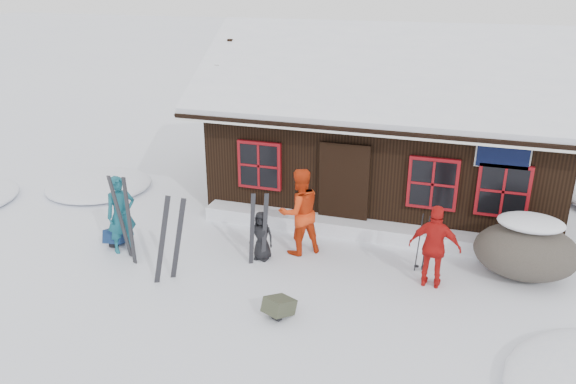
% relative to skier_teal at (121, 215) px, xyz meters
% --- Properties ---
extents(ground, '(120.00, 120.00, 0.00)m').
position_rel_skier_teal_xyz_m(ground, '(3.27, -0.03, -0.83)').
color(ground, white).
rests_on(ground, ground).
extents(mountain_hut, '(8.90, 6.09, 4.42)m').
position_rel_skier_teal_xyz_m(mountain_hut, '(4.77, 4.95, 0.75)').
color(mountain_hut, black).
rests_on(mountain_hut, ground).
extents(snow_drift, '(7.60, 0.60, 0.35)m').
position_rel_skier_teal_xyz_m(snow_drift, '(4.77, 2.22, -0.65)').
color(snow_drift, white).
rests_on(snow_drift, ground).
extents(snow_mounds, '(20.60, 13.20, 0.48)m').
position_rel_skier_teal_xyz_m(snow_mounds, '(4.92, 1.83, -0.83)').
color(snow_mounds, white).
rests_on(snow_mounds, ground).
extents(skier_teal, '(0.69, 0.72, 1.66)m').
position_rel_skier_teal_xyz_m(skier_teal, '(0.00, 0.00, 0.00)').
color(skier_teal, '#155464').
rests_on(skier_teal, ground).
extents(skier_orange_left, '(1.14, 1.12, 1.85)m').
position_rel_skier_teal_xyz_m(skier_orange_left, '(3.54, 1.06, 0.10)').
color(skier_orange_left, red).
rests_on(skier_orange_left, ground).
extents(skier_orange_right, '(0.97, 0.45, 1.62)m').
position_rel_skier_teal_xyz_m(skier_orange_right, '(6.30, 0.52, -0.02)').
color(skier_orange_right, red).
rests_on(skier_orange_right, ground).
extents(skier_crouched, '(0.53, 0.37, 1.04)m').
position_rel_skier_teal_xyz_m(skier_crouched, '(2.89, 0.54, -0.31)').
color(skier_crouched, black).
rests_on(skier_crouched, ground).
extents(boulder, '(1.94, 1.45, 1.14)m').
position_rel_skier_teal_xyz_m(boulder, '(7.96, 1.41, -0.25)').
color(boulder, '#504940').
rests_on(boulder, ground).
extents(ski_pair_left, '(0.67, 0.35, 1.76)m').
position_rel_skier_teal_xyz_m(ski_pair_left, '(1.56, -0.76, 0.01)').
color(ski_pair_left, black).
rests_on(ski_pair_left, ground).
extents(ski_pair_mid, '(0.64, 0.30, 1.82)m').
position_rel_skier_teal_xyz_m(ski_pair_mid, '(0.26, -0.26, 0.03)').
color(ski_pair_mid, black).
rests_on(ski_pair_mid, ground).
extents(ski_pair_right, '(0.39, 0.23, 1.55)m').
position_rel_skier_teal_xyz_m(ski_pair_right, '(2.89, 0.38, -0.11)').
color(ski_pair_right, black).
rests_on(ski_pair_right, ground).
extents(ski_poles, '(0.22, 0.11, 1.24)m').
position_rel_skier_teal_xyz_m(ski_poles, '(6.04, 1.04, -0.25)').
color(ski_poles, black).
rests_on(ski_poles, ground).
extents(backpack_blue, '(0.48, 0.58, 0.28)m').
position_rel_skier_teal_xyz_m(backpack_blue, '(-0.31, 0.18, -0.69)').
color(backpack_blue, navy).
rests_on(backpack_blue, ground).
extents(backpack_olive, '(0.54, 0.60, 0.27)m').
position_rel_skier_teal_xyz_m(backpack_olive, '(3.89, -1.31, -0.69)').
color(backpack_olive, '#393C2B').
rests_on(backpack_olive, ground).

